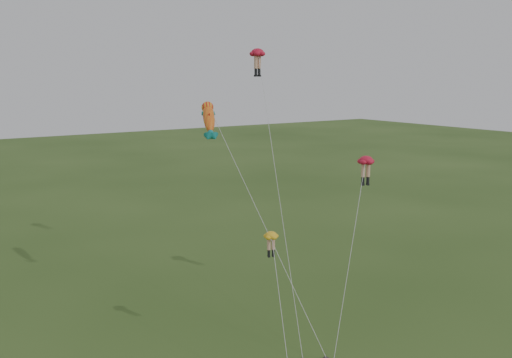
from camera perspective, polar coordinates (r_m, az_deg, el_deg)
legs_kite_red_high at (r=45.94m, az=0.24°, el=11.78°), size 5.68×13.21×20.02m
legs_kite_red_mid at (r=42.96m, az=10.89°, el=1.30°), size 9.47×7.30×12.03m
legs_kite_yellow at (r=34.13m, az=1.62°, el=-6.60°), size 2.42×5.34×8.73m
fish_kite at (r=39.98m, az=-4.68°, el=6.06°), size 4.03×11.01×16.35m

